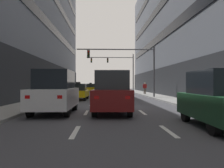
# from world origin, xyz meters

# --- Properties ---
(ground_plane) EXTENTS (120.00, 120.00, 0.00)m
(ground_plane) POSITION_xyz_m (0.00, 0.00, 0.00)
(ground_plane) COLOR #424247
(sidewalk_left) EXTENTS (2.56, 80.00, 0.14)m
(sidewalk_left) POSITION_xyz_m (-5.82, 0.00, 0.07)
(sidewalk_left) COLOR gray
(sidewalk_left) RESTS_ON ground
(sidewalk_right) EXTENTS (2.56, 80.00, 0.14)m
(sidewalk_right) POSITION_xyz_m (5.82, 0.00, 0.07)
(sidewalk_right) COLOR gray
(sidewalk_right) RESTS_ON ground
(lane_stripe_l1_s2) EXTENTS (0.16, 2.00, 0.01)m
(lane_stripe_l1_s2) POSITION_xyz_m (-1.51, -8.00, 0.00)
(lane_stripe_l1_s2) COLOR silver
(lane_stripe_l1_s2) RESTS_ON ground
(lane_stripe_l1_s3) EXTENTS (0.16, 2.00, 0.01)m
(lane_stripe_l1_s3) POSITION_xyz_m (-1.51, -3.00, 0.00)
(lane_stripe_l1_s3) COLOR silver
(lane_stripe_l1_s3) RESTS_ON ground
(lane_stripe_l1_s4) EXTENTS (0.16, 2.00, 0.01)m
(lane_stripe_l1_s4) POSITION_xyz_m (-1.51, 2.00, 0.00)
(lane_stripe_l1_s4) COLOR silver
(lane_stripe_l1_s4) RESTS_ON ground
(lane_stripe_l1_s5) EXTENTS (0.16, 2.00, 0.01)m
(lane_stripe_l1_s5) POSITION_xyz_m (-1.51, 7.00, 0.00)
(lane_stripe_l1_s5) COLOR silver
(lane_stripe_l1_s5) RESTS_ON ground
(lane_stripe_l1_s6) EXTENTS (0.16, 2.00, 0.01)m
(lane_stripe_l1_s6) POSITION_xyz_m (-1.51, 12.00, 0.00)
(lane_stripe_l1_s6) COLOR silver
(lane_stripe_l1_s6) RESTS_ON ground
(lane_stripe_l1_s7) EXTENTS (0.16, 2.00, 0.01)m
(lane_stripe_l1_s7) POSITION_xyz_m (-1.51, 17.00, 0.00)
(lane_stripe_l1_s7) COLOR silver
(lane_stripe_l1_s7) RESTS_ON ground
(lane_stripe_l1_s8) EXTENTS (0.16, 2.00, 0.01)m
(lane_stripe_l1_s8) POSITION_xyz_m (-1.51, 22.00, 0.00)
(lane_stripe_l1_s8) COLOR silver
(lane_stripe_l1_s8) RESTS_ON ground
(lane_stripe_l1_s9) EXTENTS (0.16, 2.00, 0.01)m
(lane_stripe_l1_s9) POSITION_xyz_m (-1.51, 27.00, 0.00)
(lane_stripe_l1_s9) COLOR silver
(lane_stripe_l1_s9) RESTS_ON ground
(lane_stripe_l1_s10) EXTENTS (0.16, 2.00, 0.01)m
(lane_stripe_l1_s10) POSITION_xyz_m (-1.51, 32.00, 0.00)
(lane_stripe_l1_s10) COLOR silver
(lane_stripe_l1_s10) RESTS_ON ground
(lane_stripe_l2_s2) EXTENTS (0.16, 2.00, 0.01)m
(lane_stripe_l2_s2) POSITION_xyz_m (1.51, -8.00, 0.00)
(lane_stripe_l2_s2) COLOR silver
(lane_stripe_l2_s2) RESTS_ON ground
(lane_stripe_l2_s3) EXTENTS (0.16, 2.00, 0.01)m
(lane_stripe_l2_s3) POSITION_xyz_m (1.51, -3.00, 0.00)
(lane_stripe_l2_s3) COLOR silver
(lane_stripe_l2_s3) RESTS_ON ground
(lane_stripe_l2_s4) EXTENTS (0.16, 2.00, 0.01)m
(lane_stripe_l2_s4) POSITION_xyz_m (1.51, 2.00, 0.00)
(lane_stripe_l2_s4) COLOR silver
(lane_stripe_l2_s4) RESTS_ON ground
(lane_stripe_l2_s5) EXTENTS (0.16, 2.00, 0.01)m
(lane_stripe_l2_s5) POSITION_xyz_m (1.51, 7.00, 0.00)
(lane_stripe_l2_s5) COLOR silver
(lane_stripe_l2_s5) RESTS_ON ground
(lane_stripe_l2_s6) EXTENTS (0.16, 2.00, 0.01)m
(lane_stripe_l2_s6) POSITION_xyz_m (1.51, 12.00, 0.00)
(lane_stripe_l2_s6) COLOR silver
(lane_stripe_l2_s6) RESTS_ON ground
(lane_stripe_l2_s7) EXTENTS (0.16, 2.00, 0.01)m
(lane_stripe_l2_s7) POSITION_xyz_m (1.51, 17.00, 0.00)
(lane_stripe_l2_s7) COLOR silver
(lane_stripe_l2_s7) RESTS_ON ground
(lane_stripe_l2_s8) EXTENTS (0.16, 2.00, 0.01)m
(lane_stripe_l2_s8) POSITION_xyz_m (1.51, 22.00, 0.00)
(lane_stripe_l2_s8) COLOR silver
(lane_stripe_l2_s8) RESTS_ON ground
(lane_stripe_l2_s9) EXTENTS (0.16, 2.00, 0.01)m
(lane_stripe_l2_s9) POSITION_xyz_m (1.51, 27.00, 0.00)
(lane_stripe_l2_s9) COLOR silver
(lane_stripe_l2_s9) RESTS_ON ground
(lane_stripe_l2_s10) EXTENTS (0.16, 2.00, 0.01)m
(lane_stripe_l2_s10) POSITION_xyz_m (1.51, 32.00, 0.00)
(lane_stripe_l2_s10) COLOR silver
(lane_stripe_l2_s10) RESTS_ON ground
(taxi_driving_0) EXTENTS (1.88, 4.21, 1.72)m
(taxi_driving_0) POSITION_xyz_m (-3.00, 7.12, 0.77)
(taxi_driving_0) COLOR black
(taxi_driving_0) RESTS_ON ground
(taxi_driving_1) EXTENTS (1.81, 4.26, 1.76)m
(taxi_driving_1) POSITION_xyz_m (-0.13, 25.62, 0.79)
(taxi_driving_1) COLOR black
(taxi_driving_1) RESTS_ON ground
(taxi_driving_2) EXTENTS (1.83, 4.22, 1.74)m
(taxi_driving_2) POSITION_xyz_m (-2.92, 27.94, 0.78)
(taxi_driving_2) COLOR black
(taxi_driving_2) RESTS_ON ground
(car_driving_3) EXTENTS (2.07, 4.60, 2.19)m
(car_driving_3) POSITION_xyz_m (-0.14, -3.37, 1.09)
(car_driving_3) COLOR black
(car_driving_3) RESTS_ON ground
(car_driving_4) EXTENTS (2.07, 4.63, 1.71)m
(car_driving_4) POSITION_xyz_m (-0.11, 10.24, 0.84)
(car_driving_4) COLOR black
(car_driving_4) RESTS_ON ground
(car_driving_5) EXTENTS (1.98, 4.66, 2.25)m
(car_driving_5) POSITION_xyz_m (-3.12, -3.26, 1.12)
(car_driving_5) COLOR black
(car_driving_5) RESTS_ON ground
(car_parked_0) EXTENTS (1.85, 4.23, 2.03)m
(car_parked_0) POSITION_xyz_m (3.49, -7.42, 1.01)
(car_parked_0) COLOR black
(car_parked_0) RESTS_ON ground
(traffic_signal_0) EXTENTS (8.46, 0.35, 5.56)m
(traffic_signal_0) POSITION_xyz_m (2.22, 9.51, 4.03)
(traffic_signal_0) COLOR #4C4C51
(traffic_signal_0) RESTS_ON sidewalk_right
(traffic_signal_1) EXTENTS (8.61, 0.35, 6.88)m
(traffic_signal_1) POSITION_xyz_m (2.07, 26.87, 4.94)
(traffic_signal_1) COLOR #4C4C51
(traffic_signal_1) RESTS_ON sidewalk_right
(pedestrian_0) EXTENTS (0.53, 0.21, 1.56)m
(pedestrian_0) POSITION_xyz_m (5.11, 16.05, 1.04)
(pedestrian_0) COLOR brown
(pedestrian_0) RESTS_ON sidewalk_right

